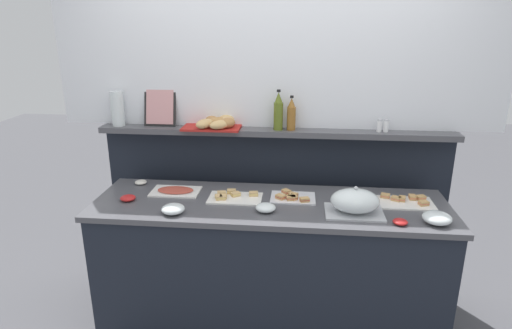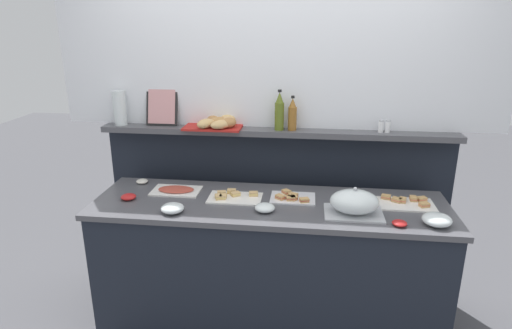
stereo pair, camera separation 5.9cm
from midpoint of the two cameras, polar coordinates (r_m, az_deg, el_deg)
ground_plane at (r=3.71m, az=1.89°, el=-14.48°), size 12.00×12.00×0.00m
buffet_counter at (r=2.96m, az=1.15°, el=-13.21°), size 2.22×0.66×0.92m
back_ledge_unit at (r=3.30m, az=1.90°, el=-5.46°), size 2.48×0.22×1.29m
upper_wall_panel at (r=3.05m, az=2.19°, el=17.11°), size 3.08×0.08×1.31m
sandwich_platter_side at (r=2.80m, az=4.15°, el=-4.28°), size 0.28×0.20×0.04m
sandwich_platter_rear at (r=2.88m, az=18.41°, el=-4.61°), size 0.34×0.21×0.04m
sandwich_platter_front at (r=2.80m, az=-3.53°, el=-4.25°), size 0.34×0.20×0.04m
cold_cuts_platter at (r=2.95m, az=-11.01°, el=-3.40°), size 0.32×0.20×0.02m
serving_cloche at (r=2.63m, az=12.13°, el=-4.78°), size 0.34×0.24×0.17m
glass_bowl_large at (r=2.64m, az=-11.38°, el=-5.75°), size 0.14×0.14×0.06m
glass_bowl_small at (r=2.66m, az=21.92°, el=-6.53°), size 0.16×0.16×0.06m
glass_bowl_extra at (r=2.61m, az=0.62°, el=-5.68°), size 0.12×0.12×0.05m
condiment_bowl_red at (r=2.89m, az=-16.92°, el=-4.20°), size 0.10×0.10×0.03m
condiment_bowl_cream at (r=2.58m, az=17.66°, el=-7.13°), size 0.08×0.08×0.03m
condiment_bowl_teal at (r=3.15m, az=-15.31°, el=-2.24°), size 0.08×0.08×0.03m
olive_oil_bottle at (r=2.99m, az=2.36°, el=6.85°), size 0.06×0.06×0.28m
vinegar_bottle_amber at (r=3.00m, az=4.06°, el=6.47°), size 0.06×0.06×0.24m
salt_shaker at (r=3.06m, az=15.26°, el=4.92°), size 0.03×0.03×0.09m
pepper_shaker at (r=3.07m, az=16.07°, el=4.88°), size 0.03×0.03×0.09m
bread_basket at (r=3.07m, az=-5.47°, el=5.44°), size 0.40×0.32×0.08m
framed_picture at (r=3.20m, az=-12.92°, el=7.31°), size 0.23×0.08×0.27m
water_carafe at (r=3.28m, az=-18.11°, el=6.94°), size 0.09×0.09×0.25m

